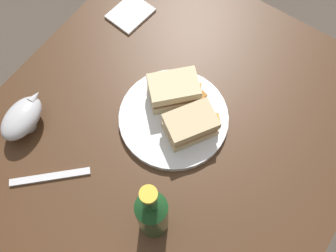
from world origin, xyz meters
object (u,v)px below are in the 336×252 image
Objects in this scene: sandwich_half_left at (190,125)px; gravy_boat at (22,118)px; fork at (50,177)px; sandwich_half_right at (174,91)px; napkin at (130,13)px; cider_bottle at (152,214)px; plate at (174,118)px.

sandwich_half_left is 0.98× the size of gravy_boat.
gravy_boat is 0.15m from fork.
napkin is (-0.15, -0.25, -0.05)m from sandwich_half_right.
cider_bottle reaches higher than sandwich_half_left.
fork is at bearing 15.45° from napkin.
cider_bottle reaches higher than sandwich_half_right.
napkin is (-0.40, 0.00, -0.04)m from gravy_boat.
cider_bottle is at bearing 42.23° from napkin.
gravy_boat is 0.51× the size of cider_bottle.
napkin is at bearing -137.77° from cider_bottle.
sandwich_half_right is 0.31m from cider_bottle.
plate is 2.37× the size of napkin.
gravy_boat is at bearing -52.77° from plate.
plate is 1.93× the size of sandwich_half_right.
sandwich_half_left reaches higher than gravy_boat.
sandwich_half_right is 0.29m from napkin.
sandwich_half_left is at bearing 121.66° from gravy_boat.
plate is at bearing -155.07° from cider_bottle.
cider_bottle reaches higher than napkin.
sandwich_half_left reaches higher than plate.
plate is 0.07m from sandwich_half_right.
plate is 1.95× the size of sandwich_half_left.
gravy_boat reaches higher than fork.
napkin is (-0.42, -0.38, -0.10)m from cider_bottle.
fork is (0.07, 0.13, -0.04)m from gravy_boat.
sandwich_half_right reaches higher than sandwich_half_left.
cider_bottle is 2.44× the size of napkin.
napkin is 0.61× the size of fork.
gravy_boat reaches higher than plate.
sandwich_half_right is 0.35m from gravy_boat.
sandwich_half_right is 0.75× the size of fork.
sandwich_half_left is at bearing -170.37° from fork.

